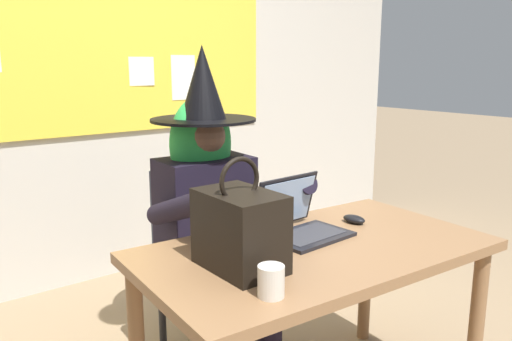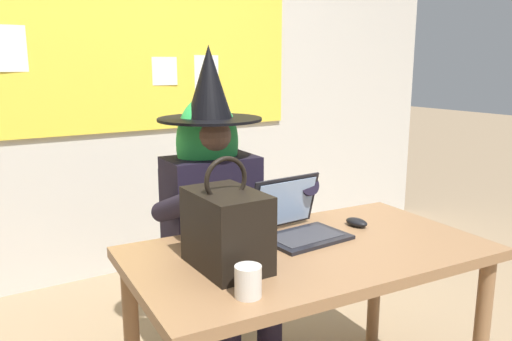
{
  "view_description": "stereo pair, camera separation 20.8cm",
  "coord_description": "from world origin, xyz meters",
  "px_view_note": "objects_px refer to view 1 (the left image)",
  "views": [
    {
      "loc": [
        -1.21,
        -1.3,
        1.39
      ],
      "look_at": [
        0.04,
        0.3,
        0.95
      ],
      "focal_mm": 35.79,
      "sensor_mm": 36.0,
      "label": 1
    },
    {
      "loc": [
        -1.04,
        -1.42,
        1.39
      ],
      "look_at": [
        0.04,
        0.3,
        0.95
      ],
      "focal_mm": 35.79,
      "sensor_mm": 36.0,
      "label": 2
    }
  ],
  "objects_px": {
    "person_costumed": "(211,196)",
    "desk_main": "(315,269)",
    "chair_at_desk": "(200,250)",
    "handbag": "(240,229)",
    "computer_mouse": "(354,219)",
    "laptop": "(300,222)",
    "coffee_mug": "(271,281)"
  },
  "relations": [
    {
      "from": "person_costumed",
      "to": "desk_main",
      "type": "bearing_deg",
      "value": 9.89
    },
    {
      "from": "desk_main",
      "to": "chair_at_desk",
      "type": "bearing_deg",
      "value": 95.03
    },
    {
      "from": "desk_main",
      "to": "handbag",
      "type": "height_order",
      "value": "handbag"
    },
    {
      "from": "desk_main",
      "to": "handbag",
      "type": "xyz_separation_m",
      "value": [
        -0.35,
        0.01,
        0.23
      ]
    },
    {
      "from": "chair_at_desk",
      "to": "computer_mouse",
      "type": "bearing_deg",
      "value": 33.11
    },
    {
      "from": "desk_main",
      "to": "laptop",
      "type": "distance_m",
      "value": 0.2
    },
    {
      "from": "person_costumed",
      "to": "laptop",
      "type": "height_order",
      "value": "person_costumed"
    },
    {
      "from": "laptop",
      "to": "desk_main",
      "type": "bearing_deg",
      "value": -110.15
    },
    {
      "from": "person_costumed",
      "to": "handbag",
      "type": "bearing_deg",
      "value": -21.45
    },
    {
      "from": "computer_mouse",
      "to": "desk_main",
      "type": "bearing_deg",
      "value": -168.92
    },
    {
      "from": "laptop",
      "to": "handbag",
      "type": "bearing_deg",
      "value": -165.05
    },
    {
      "from": "handbag",
      "to": "computer_mouse",
      "type": "bearing_deg",
      "value": 7.76
    },
    {
      "from": "person_costumed",
      "to": "laptop",
      "type": "xyz_separation_m",
      "value": [
        0.11,
        -0.47,
        -0.02
      ]
    },
    {
      "from": "handbag",
      "to": "coffee_mug",
      "type": "relative_size",
      "value": 3.98
    },
    {
      "from": "desk_main",
      "to": "person_costumed",
      "type": "xyz_separation_m",
      "value": [
        -0.07,
        0.61,
        0.17
      ]
    },
    {
      "from": "handbag",
      "to": "desk_main",
      "type": "bearing_deg",
      "value": -1.38
    },
    {
      "from": "computer_mouse",
      "to": "coffee_mug",
      "type": "relative_size",
      "value": 1.09
    },
    {
      "from": "computer_mouse",
      "to": "handbag",
      "type": "bearing_deg",
      "value": -178.25
    },
    {
      "from": "computer_mouse",
      "to": "laptop",
      "type": "bearing_deg",
      "value": 166.84
    },
    {
      "from": "laptop",
      "to": "handbag",
      "type": "xyz_separation_m",
      "value": [
        -0.39,
        -0.13,
        0.08
      ]
    },
    {
      "from": "laptop",
      "to": "coffee_mug",
      "type": "relative_size",
      "value": 3.52
    },
    {
      "from": "laptop",
      "to": "computer_mouse",
      "type": "xyz_separation_m",
      "value": [
        0.28,
        -0.04,
        -0.03
      ]
    },
    {
      "from": "coffee_mug",
      "to": "desk_main",
      "type": "bearing_deg",
      "value": 28.68
    },
    {
      "from": "coffee_mug",
      "to": "computer_mouse",
      "type": "bearing_deg",
      "value": 23.75
    },
    {
      "from": "person_costumed",
      "to": "coffee_mug",
      "type": "distance_m",
      "value": 0.89
    },
    {
      "from": "desk_main",
      "to": "computer_mouse",
      "type": "distance_m",
      "value": 0.36
    },
    {
      "from": "person_costumed",
      "to": "coffee_mug",
      "type": "bearing_deg",
      "value": -18.53
    },
    {
      "from": "chair_at_desk",
      "to": "person_costumed",
      "type": "distance_m",
      "value": 0.32
    },
    {
      "from": "person_costumed",
      "to": "handbag",
      "type": "xyz_separation_m",
      "value": [
        -0.28,
        -0.6,
        0.06
      ]
    },
    {
      "from": "computer_mouse",
      "to": "coffee_mug",
      "type": "bearing_deg",
      "value": -162.26
    },
    {
      "from": "desk_main",
      "to": "person_costumed",
      "type": "height_order",
      "value": "person_costumed"
    },
    {
      "from": "computer_mouse",
      "to": "handbag",
      "type": "xyz_separation_m",
      "value": [
        -0.67,
        -0.09,
        0.12
      ]
    }
  ]
}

